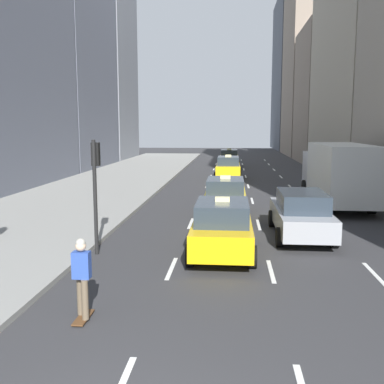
{
  "coord_description": "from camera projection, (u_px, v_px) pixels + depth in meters",
  "views": [
    {
      "loc": [
        1.47,
        -4.22,
        4.01
      ],
      "look_at": [
        -0.09,
        13.29,
        1.43
      ],
      "focal_mm": 42.0,
      "sensor_mm": 36.0,
      "label": 1
    }
  ],
  "objects": [
    {
      "name": "sidewalk_left",
      "position": [
        113.0,
        182.0,
        32.08
      ],
      "size": [
        8.0,
        66.0,
        0.15
      ],
      "primitive_type": "cube",
      "color": "gray",
      "rests_on": "ground"
    },
    {
      "name": "lane_markings",
      "position": [
        250.0,
        193.0,
        27.3
      ],
      "size": [
        5.72,
        56.0,
        0.01
      ],
      "color": "white",
      "rests_on": "ground"
    },
    {
      "name": "building_row_right",
      "position": [
        345.0,
        19.0,
        42.64
      ],
      "size": [
        6.0,
        86.08,
        36.93
      ],
      "color": "slate",
      "rests_on": "ground"
    },
    {
      "name": "taxi_lead",
      "position": [
        229.0,
        158.0,
        44.54
      ],
      "size": [
        2.02,
        4.4,
        1.87
      ],
      "color": "yellow",
      "rests_on": "ground"
    },
    {
      "name": "taxi_second",
      "position": [
        225.0,
        197.0,
        20.03
      ],
      "size": [
        2.02,
        4.4,
        1.87
      ],
      "color": "yellow",
      "rests_on": "ground"
    },
    {
      "name": "taxi_third",
      "position": [
        228.0,
        167.0,
        34.48
      ],
      "size": [
        2.02,
        4.4,
        1.87
      ],
      "color": "yellow",
      "rests_on": "ground"
    },
    {
      "name": "taxi_fourth",
      "position": [
        222.0,
        227.0,
        14.03
      ],
      "size": [
        2.02,
        4.4,
        1.87
      ],
      "color": "yellow",
      "rests_on": "ground"
    },
    {
      "name": "sedan_black_near",
      "position": [
        301.0,
        214.0,
        16.32
      ],
      "size": [
        2.02,
        4.96,
        1.69
      ],
      "color": "#9EA0A5",
      "rests_on": "ground"
    },
    {
      "name": "box_truck",
      "position": [
        337.0,
        172.0,
        22.76
      ],
      "size": [
        2.58,
        8.4,
        3.15
      ],
      "color": "silver",
      "rests_on": "ground"
    },
    {
      "name": "skateboarder",
      "position": [
        82.0,
        275.0,
        9.24
      ],
      "size": [
        0.36,
        0.8,
        1.75
      ],
      "color": "brown",
      "rests_on": "ground"
    },
    {
      "name": "traffic_light_pole",
      "position": [
        95.0,
        178.0,
        13.95
      ],
      "size": [
        0.24,
        0.42,
        3.6
      ],
      "color": "black",
      "rests_on": "ground"
    }
  ]
}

